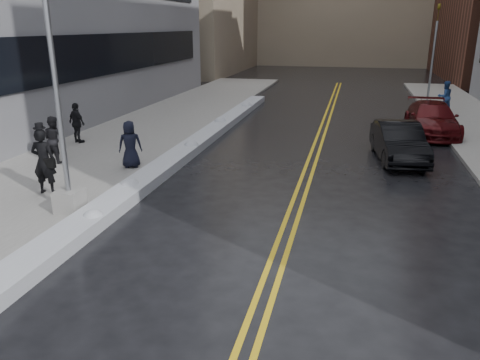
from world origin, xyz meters
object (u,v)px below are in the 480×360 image
Objects in this scene: pedestrian_c at (130,144)px; pedestrian_b at (54,139)px; car_maroon at (432,119)px; pedestrian_east at (445,97)px; car_black at (399,142)px; traffic_signal at (434,50)px; pedestrian_fedora at (44,161)px; lamppost at (60,124)px; pedestrian_d at (77,123)px.

pedestrian_b is at bearing -25.05° from pedestrian_c.
pedestrian_c is 14.10m from car_maroon.
car_maroon is (-1.42, -5.66, -0.29)m from pedestrian_east.
car_maroon is at bearing 62.30° from car_black.
pedestrian_c is (-12.07, -17.82, -2.43)m from traffic_signal.
pedestrian_fedora is 22.18m from pedestrian_east.
pedestrian_c is at bearing -119.09° from pedestrian_fedora.
pedestrian_c reaches higher than car_maroon.
lamppost is 5.48m from pedestrian_b.
car_black is at bearing -145.09° from pedestrian_b.
pedestrian_east is (12.22, 18.57, -1.50)m from lamppost.
pedestrian_d reaches higher than car_maroon.
traffic_signal is at bearing -106.45° from pedestrian_east.
traffic_signal reaches higher than car_black.
pedestrian_fedora is 1.18× the size of pedestrian_c.
pedestrian_b is at bearing -67.20° from pedestrian_fedora.
pedestrian_c is at bearing -165.37° from car_black.
lamppost is 4.52× the size of pedestrian_b.
car_maroon is at bearing -130.20° from pedestrian_b.
pedestrian_fedora is 17.02m from car_maroon.
pedestrian_fedora is (-13.30, -20.86, -2.28)m from traffic_signal.
traffic_signal is at bearing 71.20° from car_black.
pedestrian_b is at bearing 127.81° from lamppost.
pedestrian_fedora reaches higher than pedestrian_c.
lamppost is 24.98m from traffic_signal.
car_black is 0.85× the size of car_maroon.
pedestrian_d is 19.99m from pedestrian_east.
pedestrian_b is at bearing -170.26° from car_black.
pedestrian_b reaches higher than pedestrian_c.
pedestrian_d is (-15.87, -15.03, -2.41)m from traffic_signal.
pedestrian_east is (16.29, 11.59, 0.03)m from pedestrian_d.
car_black is (9.21, 3.71, -0.26)m from pedestrian_c.
pedestrian_fedora is 0.38× the size of car_maroon.
lamppost is 12.06m from car_black.
car_black is (10.44, 6.75, -0.41)m from pedestrian_fedora.
pedestrian_east is at bearing -156.48° from pedestrian_c.
pedestrian_east is (0.42, -3.43, -2.37)m from traffic_signal.
pedestrian_b reaches higher than car_black.
car_maroon is (11.07, 8.73, -0.23)m from pedestrian_c.
pedestrian_fedora is at bearing 42.40° from pedestrian_c.
pedestrian_fedora reaches higher than car_maroon.
lamppost is at bearing -130.95° from car_maroon.
lamppost is 4.63× the size of pedestrian_c.
pedestrian_fedora reaches higher than pedestrian_east.
pedestrian_b is (-15.02, -17.84, -2.41)m from traffic_signal.
car_maroon is (14.87, 5.94, -0.26)m from pedestrian_d.
traffic_signal is 4.20m from pedestrian_east.
pedestrian_east reaches higher than pedestrian_d.
lamppost is at bearing 33.23° from pedestrian_east.
car_black is 5.35m from car_maroon.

